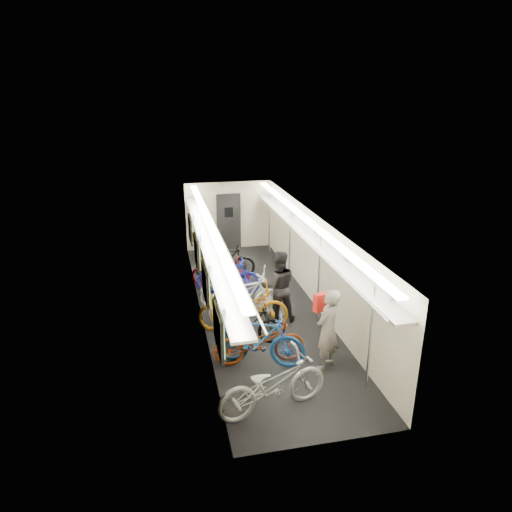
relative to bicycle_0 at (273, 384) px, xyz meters
name	(u,v)px	position (x,y,z in m)	size (l,w,h in m)	color
train_car_shell	(239,240)	(0.27, 4.74, 1.11)	(10.00, 10.00, 10.00)	black
bicycle_0	(273,384)	(0.00, 0.00, 0.00)	(0.72, 2.06, 1.08)	#B5B4B9
bicycle_1	(259,340)	(0.08, 1.47, 0.03)	(0.54, 1.91, 1.15)	#194996
bicycle_2	(259,342)	(0.09, 1.52, -0.04)	(0.66, 1.90, 1.00)	maroon
bicycle_3	(250,324)	(0.06, 2.32, -0.06)	(0.45, 1.59, 0.95)	black
bicycle_4	(243,308)	(0.04, 3.01, 0.02)	(0.74, 2.13, 1.12)	orange
bicycle_5	(246,298)	(0.19, 3.50, 0.02)	(0.53, 1.88, 1.13)	white
bicycle_6	(241,290)	(0.16, 3.99, 0.03)	(0.76, 2.19, 1.15)	#A5A6A9
bicycle_7	(228,276)	(0.00, 5.07, -0.01)	(0.50, 1.78, 1.07)	#1C22AA
bicycle_8	(221,273)	(-0.14, 5.54, -0.08)	(0.61, 1.75, 0.92)	maroon
bicycle_9	(226,262)	(0.09, 6.18, -0.01)	(0.50, 1.78, 1.07)	black
passenger_near	(328,330)	(1.40, 1.08, 0.32)	(0.63, 0.41, 1.73)	gray
passenger_mid	(278,286)	(0.96, 3.29, 0.36)	(0.87, 0.68, 1.80)	black
backpack	(320,302)	(1.36, 1.48, 0.74)	(0.26, 0.14, 0.38)	red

